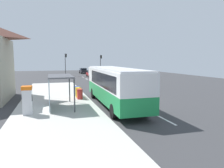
{
  "coord_description": "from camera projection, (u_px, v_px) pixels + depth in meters",
  "views": [
    {
      "loc": [
        -6.85,
        -17.31,
        3.88
      ],
      "look_at": [
        -1.0,
        2.04,
        1.5
      ],
      "focal_mm": 32.97,
      "sensor_mm": 36.0,
      "label": 1
    }
  ],
  "objects": [
    {
      "name": "bus",
      "position": [
        114.0,
        84.0,
        17.28
      ],
      "size": [
        2.77,
        11.07,
        3.21
      ],
      "color": "#1E8C47",
      "rests_on": "ground"
    },
    {
      "name": "lane_stripe_seg_7",
      "position": [
        83.0,
        77.0,
        46.52
      ],
      "size": [
        0.16,
        2.2,
        0.01
      ],
      "primitive_type": "cube",
      "color": "silver",
      "rests_on": "ground"
    },
    {
      "name": "recycling_bin_yellow",
      "position": [
        78.0,
        92.0,
        20.78
      ],
      "size": [
        0.52,
        0.52,
        0.95
      ],
      "primitive_type": "cylinder",
      "color": "yellow",
      "rests_on": "sidewalk_platform"
    },
    {
      "name": "recycling_bin_orange",
      "position": [
        79.0,
        93.0,
        20.12
      ],
      "size": [
        0.52,
        0.52,
        0.95
      ],
      "primitive_type": "cylinder",
      "color": "orange",
      "rests_on": "sidewalk_platform"
    },
    {
      "name": "recycling_bin_red",
      "position": [
        80.0,
        94.0,
        19.45
      ],
      "size": [
        0.52,
        0.52,
        0.95
      ],
      "primitive_type": "cylinder",
      "color": "red",
      "rests_on": "sidewalk_platform"
    },
    {
      "name": "sedan_near",
      "position": [
        92.0,
        73.0,
        46.91
      ],
      "size": [
        1.95,
        4.45,
        1.52
      ],
      "color": "#A51919",
      "rests_on": "ground"
    },
    {
      "name": "sidewalk_platform",
      "position": [
        56.0,
        101.0,
        18.93
      ],
      "size": [
        6.2,
        30.0,
        0.18
      ],
      "primitive_type": "cube",
      "color": "beige",
      "rests_on": "ground"
    },
    {
      "name": "lane_stripe_seg_2",
      "position": [
        118.0,
        95.0,
        22.75
      ],
      "size": [
        0.16,
        2.2,
        0.01
      ],
      "primitive_type": "cube",
      "color": "silver",
      "rests_on": "ground"
    },
    {
      "name": "lane_stripe_seg_6",
      "position": [
        87.0,
        79.0,
        41.76
      ],
      "size": [
        0.16,
        2.2,
        0.01
      ],
      "primitive_type": "cube",
      "color": "silver",
      "rests_on": "ground"
    },
    {
      "name": "lane_stripe_seg_1",
      "position": [
        136.0,
        104.0,
        18.0
      ],
      "size": [
        0.16,
        2.2,
        0.01
      ],
      "primitive_type": "cube",
      "color": "silver",
      "rests_on": "ground"
    },
    {
      "name": "traffic_light_far_side",
      "position": [
        66.0,
        61.0,
        49.97
      ],
      "size": [
        0.49,
        0.28,
        5.42
      ],
      "color": "#2D2D2D",
      "rests_on": "ground"
    },
    {
      "name": "bus_shelter",
      "position": [
        56.0,
        83.0,
        15.87
      ],
      "size": [
        1.8,
        4.0,
        2.5
      ],
      "color": "#4C4C51",
      "rests_on": "sidewalk_platform"
    },
    {
      "name": "sedan_far",
      "position": [
        83.0,
        71.0,
        58.77
      ],
      "size": [
        1.94,
        4.45,
        1.52
      ],
      "color": "black",
      "rests_on": "ground"
    },
    {
      "name": "lane_stripe_seg_4",
      "position": [
        98.0,
        85.0,
        32.26
      ],
      "size": [
        0.16,
        2.2,
        0.01
      ],
      "primitive_type": "cube",
      "color": "silver",
      "rests_on": "ground"
    },
    {
      "name": "lane_stripe_seg_0",
      "position": [
        167.0,
        120.0,
        13.25
      ],
      "size": [
        0.16,
        2.2,
        0.01
      ],
      "primitive_type": "cube",
      "color": "silver",
      "rests_on": "ground"
    },
    {
      "name": "ticket_machine",
      "position": [
        27.0,
        100.0,
        13.97
      ],
      "size": [
        0.66,
        0.76,
        1.94
      ],
      "color": "silver",
      "rests_on": "sidewalk_platform"
    },
    {
      "name": "traffic_light_near_side",
      "position": [
        101.0,
        62.0,
        51.71
      ],
      "size": [
        0.49,
        0.28,
        5.11
      ],
      "color": "#2D2D2D",
      "rests_on": "ground"
    },
    {
      "name": "white_van",
      "position": [
        95.0,
        72.0,
        42.74
      ],
      "size": [
        2.07,
        5.22,
        2.3
      ],
      "color": "silver",
      "rests_on": "ground"
    },
    {
      "name": "lane_stripe_seg_5",
      "position": [
        91.0,
        81.0,
        37.01
      ],
      "size": [
        0.16,
        2.2,
        0.01
      ],
      "primitive_type": "cube",
      "color": "silver",
      "rests_on": "ground"
    },
    {
      "name": "lane_stripe_seg_3",
      "position": [
        106.0,
        89.0,
        27.5
      ],
      "size": [
        0.16,
        2.2,
        0.01
      ],
      "primitive_type": "cube",
      "color": "silver",
      "rests_on": "ground"
    },
    {
      "name": "ground_plane",
      "position": [
        96.0,
        85.0,
        32.19
      ],
      "size": [
        56.0,
        92.0,
        0.04
      ],
      "primitive_type": "cube",
      "color": "#38383A"
    },
    {
      "name": "recycling_bin_blue",
      "position": [
        77.0,
        91.0,
        21.45
      ],
      "size": [
        0.52,
        0.52,
        0.95
      ],
      "primitive_type": "cylinder",
      "color": "blue",
      "rests_on": "sidewalk_platform"
    }
  ]
}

